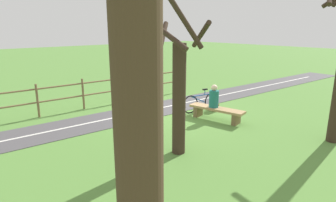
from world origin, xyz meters
name	(u,v)px	position (x,y,z in m)	size (l,w,h in m)	color
ground_plane	(174,112)	(0.00, 0.00, 0.00)	(80.00, 80.00, 0.00)	#548438
paved_path	(62,129)	(0.97, 4.00, 0.01)	(1.82, 36.00, 0.02)	#4C494C
path_centre_line	(62,129)	(0.97, 4.00, 0.02)	(0.10, 32.00, 0.00)	silver
bench	(216,111)	(-1.68, -0.49, 0.32)	(2.05, 0.85, 0.45)	#A88456
person_seated	(214,97)	(-1.56, -0.47, 0.80)	(0.40, 0.40, 0.81)	#1E6B66
bicycle	(201,102)	(-0.60, -0.89, 0.37)	(0.34, 1.73, 0.88)	black
backpack	(215,105)	(-0.87, -1.39, 0.23)	(0.39, 0.40, 0.47)	maroon
fence_roadside	(11,102)	(2.81, 4.98, 0.72)	(0.74, 15.45, 1.23)	brown
tree_far_left	(179,89)	(-2.79, 2.37, 1.71)	(1.40, 1.52, 3.90)	#38281E
tree_by_path	(138,147)	(-6.41, 6.13, 2.46)	(1.23, 1.48, 5.30)	#473323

